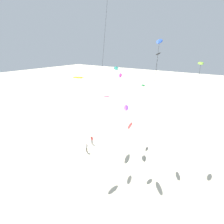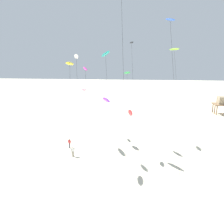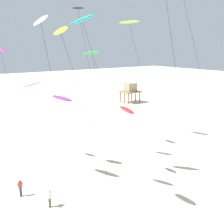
# 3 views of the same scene
# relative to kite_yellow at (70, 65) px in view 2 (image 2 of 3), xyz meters

# --- Properties ---
(ground_plane) EXTENTS (260.00, 260.00, 0.00)m
(ground_plane) POSITION_rel_kite_yellow_xyz_m (3.11, -3.42, -14.24)
(ground_plane) COLOR beige
(kite_yellow) EXTENTS (1.96, 7.53, 14.79)m
(kite_yellow) POSITION_rel_kite_yellow_xyz_m (0.00, 0.00, 0.00)
(kite_yellow) COLOR yellow
(kite_yellow) RESTS_ON ground
(kite_blue) EXTENTS (2.19, 7.58, 20.21)m
(kite_blue) POSITION_rel_kite_yellow_xyz_m (12.89, 1.19, 5.31)
(kite_blue) COLOR blue
(kite_blue) RESTS_ON ground
(kite_black) EXTENTS (1.54, 5.62, 18.13)m
(kite_black) POSITION_rel_kite_yellow_xyz_m (7.94, 12.02, 3.26)
(kite_black) COLOR black
(kite_black) RESTS_ON ground
(kite_green) EXTENTS (1.57, 4.39, 13.08)m
(kite_green) POSITION_rel_kite_yellow_xyz_m (7.33, 8.12, -1.63)
(kite_green) COLOR green
(kite_green) RESTS_ON ground
(kite_red) EXTENTS (1.16, 3.83, 7.61)m
(kite_red) POSITION_rel_kite_yellow_xyz_m (8.11, 2.81, -7.13)
(kite_red) COLOR red
(kite_red) RESTS_ON ground
(kite_magenta) EXTENTS (1.70, 5.02, 13.56)m
(kite_magenta) POSITION_rel_kite_yellow_xyz_m (-0.91, 13.32, -1.31)
(kite_magenta) COLOR #D8339E
(kite_magenta) RESTS_ON ground
(kite_lime) EXTENTS (2.20, 7.16, 16.80)m
(kite_lime) POSITION_rel_kite_yellow_xyz_m (15.40, 11.65, 2.27)
(kite_lime) COLOR #8CD833
(kite_lime) RESTS_ON ground
(kite_purple) EXTENTS (1.98, 4.40, 8.37)m
(kite_purple) POSITION_rel_kite_yellow_xyz_m (3.74, 8.51, -6.30)
(kite_purple) COLOR purple
(kite_purple) RESTS_ON ground
(kite_pink) EXTENTS (1.72, 5.72, 10.45)m
(kite_pink) POSITION_rel_kite_yellow_xyz_m (0.10, 7.16, -4.38)
(kite_pink) COLOR pink
(kite_pink) RESTS_ON ground
(kite_white) EXTENTS (1.37, 4.83, 15.78)m
(kite_white) POSITION_rel_kite_yellow_xyz_m (-0.01, 3.55, 0.79)
(kite_white) COLOR white
(kite_white) RESTS_ON ground
(kite_teal) EXTENTS (2.62, 8.13, 16.29)m
(kite_teal) POSITION_rel_kite_yellow_xyz_m (4.21, 4.47, 1.34)
(kite_teal) COLOR teal
(kite_teal) RESTS_ON ground
(kite_flyer_nearest) EXTENTS (0.63, 0.61, 1.67)m
(kite_flyer_nearest) POSITION_rel_kite_yellow_xyz_m (-2.26, 5.28, -13.34)
(kite_flyer_nearest) COLOR #33333D
(kite_flyer_nearest) RESTS_ON ground
(kite_flyer_middle) EXTENTS (0.72, 0.72, 1.67)m
(kite_flyer_middle) POSITION_rel_kite_yellow_xyz_m (-0.77, 2.12, -13.34)
(kite_flyer_middle) COLOR #4C4738
(kite_flyer_middle) RESTS_ON ground
(stilt_house) EXTENTS (4.49, 3.90, 4.84)m
(stilt_house) POSITION_rel_kite_yellow_xyz_m (32.77, 32.36, -10.85)
(stilt_house) COLOR #846647
(stilt_house) RESTS_ON ground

